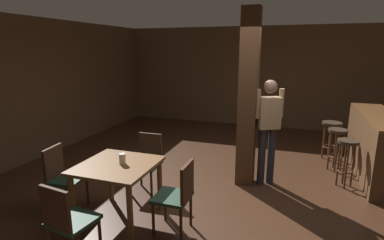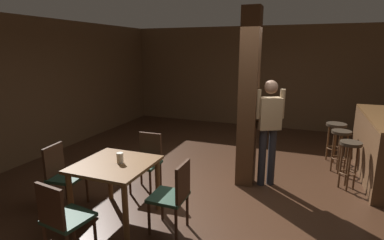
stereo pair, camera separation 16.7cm
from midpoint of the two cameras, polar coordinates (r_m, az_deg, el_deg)
name	(u,v)px [view 2 (the right image)]	position (r m, az deg, el deg)	size (l,w,h in m)	color
ground_plane	(223,194)	(4.79, 6.93, -13.81)	(10.80, 10.80, 0.00)	#382114
wall_back	(267,77)	(8.74, 14.55, 7.84)	(8.00, 0.10, 2.80)	brown
wall_left	(21,91)	(6.54, -29.13, 4.83)	(0.10, 9.00, 2.80)	brown
pillar	(248,100)	(4.79, 11.68, 3.69)	(0.28, 0.28, 2.80)	#422816
dining_table	(115,173)	(4.00, -13.21, -9.75)	(0.93, 0.93, 0.77)	brown
chair_south	(62,217)	(3.46, -22.18, -16.73)	(0.47, 0.47, 0.89)	#1E3828
chair_west	(62,173)	(4.55, -22.52, -9.30)	(0.47, 0.47, 0.89)	#1E3828
chair_north	(147,159)	(4.76, -7.52, -7.37)	(0.43, 0.43, 0.89)	#1E3828
chair_east	(174,193)	(3.67, -2.10, -13.82)	(0.42, 0.42, 0.89)	#1E3828
napkin_cup	(120,158)	(3.91, -12.36, -7.07)	(0.08, 0.08, 0.13)	silver
standing_person	(269,126)	(4.90, 15.38, -1.05)	(0.45, 0.33, 1.72)	tan
bar_counter	(374,146)	(6.09, 32.10, -4.26)	(0.56, 2.33, 1.09)	brown
bar_stool_near	(350,154)	(5.35, 28.62, -5.79)	(0.32, 0.32, 0.78)	#2D2319
bar_stool_mid	(340,142)	(6.00, 27.15, -3.70)	(0.33, 0.33, 0.78)	#2D2319
bar_stool_far	(336,133)	(6.56, 26.34, -2.15)	(0.37, 0.37, 0.77)	#2D2319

